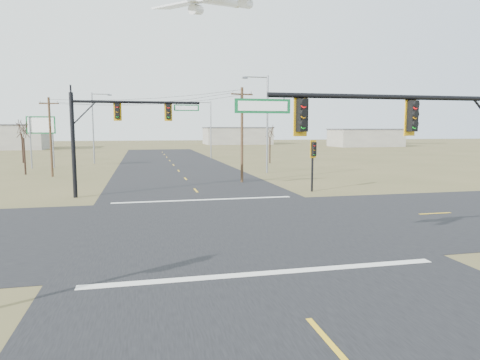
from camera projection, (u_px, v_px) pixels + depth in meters
name	position (u px, v px, depth m)	size (l,w,h in m)	color
ground	(225.00, 224.00, 21.33)	(320.00, 320.00, 0.00)	brown
road_ew	(225.00, 224.00, 21.33)	(160.00, 14.00, 0.02)	black
road_ns	(225.00, 224.00, 21.33)	(14.00, 160.00, 0.02)	black
stop_bar_near	(268.00, 273.00, 14.07)	(12.00, 0.40, 0.01)	silver
stop_bar_far	(204.00, 200.00, 28.59)	(12.00, 0.40, 0.01)	silver
mast_arm_near	(413.00, 131.00, 14.65)	(10.33, 0.56, 6.40)	black
mast_arm_far	(117.00, 122.00, 29.77)	(8.89, 0.41, 7.20)	black
pedestal_signal_ne	(313.00, 153.00, 32.11)	(0.66, 0.57, 3.94)	black
utility_pole_near	(242.00, 133.00, 37.70)	(2.03, 0.52, 8.35)	#4A331F
utility_pole_far	(50.00, 135.00, 42.16)	(1.89, 0.56, 7.82)	#4A331F
highway_sign	(41.00, 132.00, 51.40)	(3.33, 0.34, 6.25)	slate
streetlight_a	(265.00, 119.00, 45.48)	(2.90, 0.44, 10.34)	slate
streetlight_b	(210.00, 127.00, 68.69)	(2.54, 0.25, 9.12)	slate
streetlight_c	(95.00, 124.00, 58.27)	(2.70, 0.38, 9.64)	slate
bare_tree_a	(23.00, 129.00, 44.09)	(3.25, 3.25, 5.99)	black
bare_tree_b	(21.00, 127.00, 59.26)	(3.08, 3.08, 6.30)	black
bare_tree_c	(270.00, 130.00, 59.23)	(2.76, 2.76, 5.79)	black
warehouse_mid	(237.00, 136.00, 133.04)	(20.00, 12.00, 5.00)	#A29E8F
warehouse_right	(365.00, 138.00, 115.50)	(18.00, 10.00, 4.50)	#A29E8F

